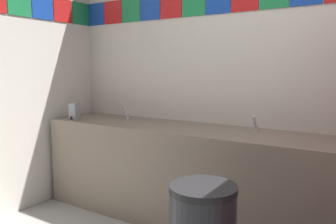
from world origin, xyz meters
The scene contains 5 objects.
wall_back centered at (0.00, 1.51, 1.34)m, with size 4.58×0.09×2.66m.
vanity_counter centered at (-0.94, 1.17, 0.43)m, with size 2.60×0.62×0.84m.
faucet_left centered at (-1.59, 1.26, 0.89)m, with size 0.04×0.10×0.14m.
faucet_right centered at (-0.29, 1.26, 0.89)m, with size 0.04×0.10×0.14m.
soap_dispenser centered at (-2.03, 0.98, 0.92)m, with size 0.09×0.09×0.16m.
Camera 1 is at (0.52, -1.31, 1.33)m, focal length 35.88 mm.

